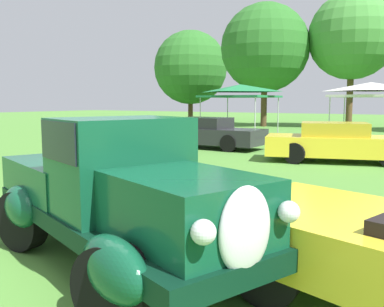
{
  "coord_description": "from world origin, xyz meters",
  "views": [
    {
      "loc": [
        3.64,
        -3.59,
        1.88
      ],
      "look_at": [
        -0.37,
        2.82,
        0.95
      ],
      "focal_mm": 39.94,
      "sensor_mm": 36.0,
      "label": 1
    }
  ],
  "objects_px": {
    "canopy_tent_left_field": "(240,90)",
    "canopy_tent_center_field": "(371,89)",
    "show_car_yellow": "(339,143)",
    "feature_pickup_truck": "(118,192)",
    "show_car_charcoal": "(207,133)"
  },
  "relations": [
    {
      "from": "canopy_tent_left_field",
      "to": "canopy_tent_center_field",
      "type": "bearing_deg",
      "value": 8.94
    },
    {
      "from": "feature_pickup_truck",
      "to": "show_car_charcoal",
      "type": "bearing_deg",
      "value": 115.43
    },
    {
      "from": "show_car_charcoal",
      "to": "canopy_tent_left_field",
      "type": "xyz_separation_m",
      "value": [
        -0.92,
        4.94,
        1.82
      ]
    },
    {
      "from": "canopy_tent_center_field",
      "to": "feature_pickup_truck",
      "type": "bearing_deg",
      "value": -89.14
    },
    {
      "from": "show_car_yellow",
      "to": "canopy_tent_center_field",
      "type": "relative_size",
      "value": 1.5
    },
    {
      "from": "canopy_tent_left_field",
      "to": "show_car_yellow",
      "type": "bearing_deg",
      "value": -44.5
    },
    {
      "from": "show_car_yellow",
      "to": "canopy_tent_center_field",
      "type": "bearing_deg",
      "value": 92.82
    },
    {
      "from": "show_car_yellow",
      "to": "canopy_tent_center_field",
      "type": "distance_m",
      "value": 7.43
    },
    {
      "from": "show_car_charcoal",
      "to": "canopy_tent_center_field",
      "type": "xyz_separation_m",
      "value": [
        5.09,
        5.89,
        1.82
      ]
    },
    {
      "from": "show_car_yellow",
      "to": "feature_pickup_truck",
      "type": "bearing_deg",
      "value": -90.56
    },
    {
      "from": "show_car_charcoal",
      "to": "canopy_tent_left_field",
      "type": "distance_m",
      "value": 5.35
    },
    {
      "from": "show_car_yellow",
      "to": "canopy_tent_left_field",
      "type": "height_order",
      "value": "canopy_tent_left_field"
    },
    {
      "from": "feature_pickup_truck",
      "to": "canopy_tent_left_field",
      "type": "xyz_separation_m",
      "value": [
        -6.26,
        16.18,
        1.56
      ]
    },
    {
      "from": "show_car_yellow",
      "to": "canopy_tent_left_field",
      "type": "distance_m",
      "value": 9.1
    },
    {
      "from": "feature_pickup_truck",
      "to": "show_car_yellow",
      "type": "xyz_separation_m",
      "value": [
        0.1,
        9.93,
        -0.26
      ]
    }
  ]
}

